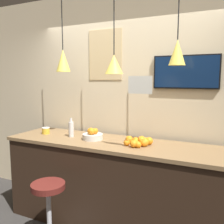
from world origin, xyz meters
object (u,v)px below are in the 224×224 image
Objects in this scene: bar_stool at (49,206)px; spread_jar at (46,131)px; mounted_tv at (186,72)px; juice_bottle at (71,129)px; fruit_bowl at (92,135)px.

bar_stool is 1.07m from spread_jar.
mounted_tv is at bearing 13.63° from spread_jar.
bar_stool is 0.96m from juice_bottle.
fruit_bowl is at bearing -156.92° from mounted_tv.
fruit_bowl reaches higher than spread_jar.
spread_jar is at bearing -180.00° from juice_bottle.
bar_stool is 0.92m from fruit_bowl.
juice_bottle is at bearing 103.99° from bar_stool.
fruit_bowl is at bearing -1.48° from juice_bottle.
mounted_tv is at bearing 23.08° from fruit_bowl.
spread_jar is (-0.41, -0.00, -0.06)m from juice_bottle.
spread_jar is 1.93m from mounted_tv.
mounted_tv reaches higher than juice_bottle.
juice_bottle is at bearing -162.35° from mounted_tv.
juice_bottle is at bearing 178.52° from fruit_bowl.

